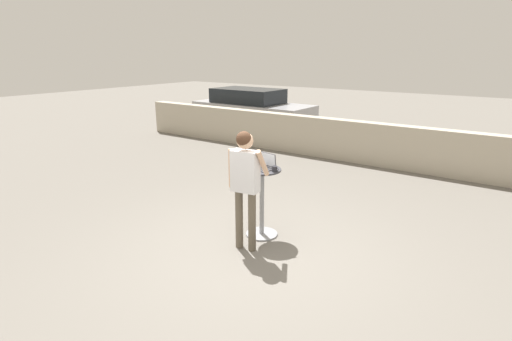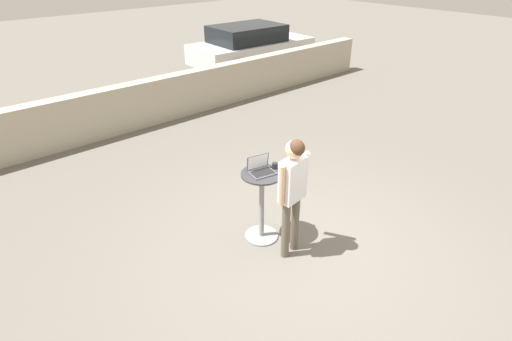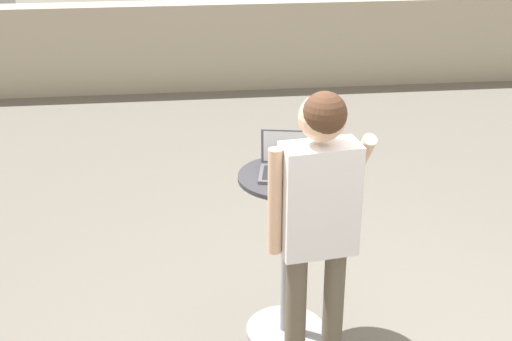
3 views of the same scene
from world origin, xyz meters
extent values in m
cube|color=#B2A893|center=(0.00, 5.56, 0.53)|extent=(16.18, 0.35, 1.05)
cylinder|color=gray|center=(-0.26, 0.58, 0.01)|extent=(0.49, 0.49, 0.03)
cylinder|color=gray|center=(-0.26, 0.58, 0.53)|extent=(0.07, 0.07, 1.02)
cylinder|color=#333338|center=(-0.26, 0.58, 1.05)|extent=(0.57, 0.57, 0.02)
cube|color=#515156|center=(-0.26, 0.56, 1.07)|extent=(0.37, 0.30, 0.02)
cube|color=black|center=(-0.26, 0.56, 1.08)|extent=(0.32, 0.24, 0.00)
cube|color=#515156|center=(-0.24, 0.69, 1.19)|extent=(0.33, 0.10, 0.21)
cube|color=white|center=(-0.24, 0.68, 1.19)|extent=(0.30, 0.08, 0.19)
cylinder|color=#232328|center=(-0.03, 0.56, 1.11)|extent=(0.08, 0.08, 0.08)
torus|color=#232328|center=(0.02, 0.56, 1.11)|extent=(0.04, 0.01, 0.04)
cylinder|color=brown|center=(-0.30, 0.05, 0.44)|extent=(0.11, 0.11, 0.88)
cylinder|color=brown|center=(-0.09, 0.08, 0.44)|extent=(0.11, 0.11, 0.88)
cube|color=silver|center=(-0.19, 0.07, 1.16)|extent=(0.40, 0.24, 0.58)
sphere|color=#DBAD89|center=(-0.19, 0.07, 1.59)|extent=(0.23, 0.23, 0.23)
sphere|color=#472D1E|center=(-0.19, 0.04, 1.62)|extent=(0.21, 0.21, 0.21)
cylinder|color=#DBAD89|center=(-0.42, 0.04, 1.18)|extent=(0.07, 0.07, 0.55)
cylinder|color=#DBAD89|center=(0.02, 0.18, 1.29)|extent=(0.11, 0.33, 0.42)
cylinder|color=black|center=(4.39, 8.64, 0.36)|extent=(0.72, 0.25, 0.71)
camera|label=1|loc=(2.92, -4.11, 2.72)|focal=28.00mm
camera|label=2|loc=(-3.37, -2.88, 3.72)|focal=28.00mm
camera|label=3|loc=(-0.85, -2.98, 2.73)|focal=50.00mm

